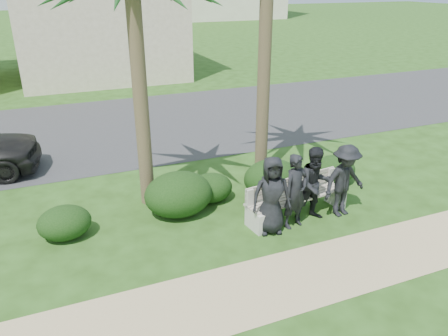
{
  "coord_description": "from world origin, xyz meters",
  "views": [
    {
      "loc": [
        -4.07,
        -7.1,
        4.83
      ],
      "look_at": [
        -0.71,
        1.0,
        1.03
      ],
      "focal_mm": 35.0,
      "sensor_mm": 36.0,
      "label": 1
    }
  ],
  "objects_px": {
    "man_c": "(315,184)",
    "man_a": "(271,195)",
    "man_b": "(296,191)",
    "man_d": "(345,181)",
    "park_bench": "(297,200)"
  },
  "relations": [
    {
      "from": "man_c",
      "to": "man_a",
      "type": "bearing_deg",
      "value": -170.81
    },
    {
      "from": "man_a",
      "to": "man_c",
      "type": "distance_m",
      "value": 1.1
    },
    {
      "from": "man_b",
      "to": "man_d",
      "type": "bearing_deg",
      "value": -12.28
    },
    {
      "from": "park_bench",
      "to": "man_d",
      "type": "xyz_separation_m",
      "value": [
        0.96,
        -0.34,
        0.45
      ]
    },
    {
      "from": "man_c",
      "to": "man_d",
      "type": "distance_m",
      "value": 0.7
    },
    {
      "from": "park_bench",
      "to": "man_d",
      "type": "relative_size",
      "value": 1.49
    },
    {
      "from": "man_b",
      "to": "man_d",
      "type": "relative_size",
      "value": 0.98
    },
    {
      "from": "park_bench",
      "to": "man_d",
      "type": "distance_m",
      "value": 1.11
    },
    {
      "from": "park_bench",
      "to": "man_c",
      "type": "relative_size",
      "value": 1.47
    },
    {
      "from": "man_d",
      "to": "man_c",
      "type": "bearing_deg",
      "value": 166.73
    },
    {
      "from": "man_b",
      "to": "man_c",
      "type": "distance_m",
      "value": 0.54
    },
    {
      "from": "man_a",
      "to": "man_d",
      "type": "relative_size",
      "value": 1.01
    },
    {
      "from": "man_d",
      "to": "man_b",
      "type": "bearing_deg",
      "value": 173.6
    },
    {
      "from": "man_b",
      "to": "man_d",
      "type": "xyz_separation_m",
      "value": [
        1.23,
        0.02,
        0.01
      ]
    },
    {
      "from": "man_b",
      "to": "man_a",
      "type": "bearing_deg",
      "value": 166.68
    }
  ]
}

